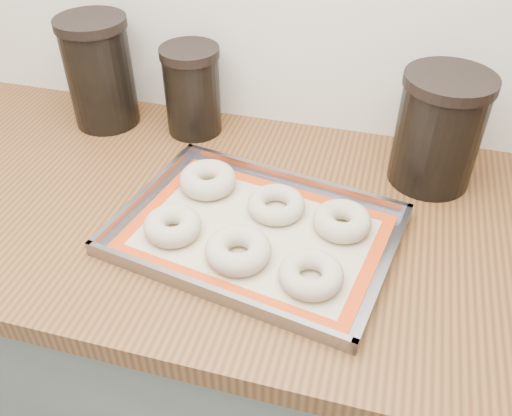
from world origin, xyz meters
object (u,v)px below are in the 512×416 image
(bagel_front_mid, at_px, (238,250))
(bagel_back_right, at_px, (342,221))
(bagel_back_mid, at_px, (276,205))
(canister_left, at_px, (100,72))
(canister_mid, at_px, (192,90))
(canister_right, at_px, (439,130))
(bagel_front_left, at_px, (173,226))
(bagel_back_left, at_px, (208,180))
(bagel_front_right, at_px, (311,274))
(baking_tray, at_px, (256,232))

(bagel_front_mid, height_order, bagel_back_right, same)
(bagel_front_mid, bearing_deg, bagel_back_mid, 76.82)
(bagel_front_mid, height_order, canister_left, canister_left)
(bagel_back_mid, height_order, canister_mid, canister_mid)
(bagel_back_right, relative_size, canister_right, 0.46)
(bagel_front_left, xyz_separation_m, bagel_back_left, (0.01, 0.14, 0.00))
(bagel_back_mid, bearing_deg, canister_left, 153.72)
(bagel_front_right, bearing_deg, bagel_back_left, 141.26)
(bagel_back_left, relative_size, canister_left, 0.46)
(canister_left, bearing_deg, canister_right, -3.05)
(bagel_front_right, xyz_separation_m, bagel_back_right, (0.03, 0.14, 0.00))
(bagel_front_mid, distance_m, canister_left, 0.55)
(bagel_front_mid, bearing_deg, bagel_front_left, 167.40)
(bagel_front_right, relative_size, bagel_back_left, 0.95)
(baking_tray, distance_m, bagel_front_right, 0.14)
(bagel_front_mid, height_order, canister_right, canister_right)
(bagel_front_left, height_order, bagel_back_mid, bagel_front_left)
(bagel_front_mid, bearing_deg, canister_right, 47.17)
(bagel_front_left, height_order, canister_right, canister_right)
(baking_tray, distance_m, canister_mid, 0.38)
(bagel_back_left, height_order, canister_mid, canister_mid)
(canister_right, bearing_deg, canister_mid, 173.91)
(bagel_back_left, bearing_deg, bagel_back_mid, -13.62)
(baking_tray, height_order, canister_mid, canister_mid)
(bagel_front_right, distance_m, bagel_back_mid, 0.18)
(bagel_front_mid, xyz_separation_m, bagel_back_mid, (0.03, 0.13, -0.00))
(canister_right, bearing_deg, canister_left, 176.95)
(bagel_back_mid, height_order, bagel_back_right, bagel_back_right)
(canister_right, bearing_deg, bagel_front_right, -116.66)
(canister_left, bearing_deg, bagel_front_right, -34.75)
(bagel_back_mid, bearing_deg, bagel_back_right, -7.76)
(baking_tray, bearing_deg, bagel_front_right, -38.11)
(bagel_front_right, height_order, bagel_back_mid, bagel_front_right)
(bagel_back_right, bearing_deg, bagel_front_right, -101.66)
(bagel_back_left, bearing_deg, bagel_front_right, -38.74)
(bagel_back_right, bearing_deg, baking_tray, -160.74)
(bagel_back_mid, height_order, canister_right, canister_right)
(bagel_back_left, height_order, canister_left, canister_left)
(bagel_front_left, xyz_separation_m, canister_left, (-0.29, 0.32, 0.10))
(bagel_front_left, bearing_deg, bagel_back_mid, 33.86)
(canister_left, bearing_deg, bagel_back_mid, -26.28)
(baking_tray, relative_size, bagel_front_right, 5.03)
(baking_tray, distance_m, bagel_front_mid, 0.07)
(bagel_front_right, height_order, canister_right, canister_right)
(bagel_back_left, xyz_separation_m, bagel_back_mid, (0.14, -0.03, -0.00))
(bagel_front_mid, height_order, bagel_back_mid, bagel_front_mid)
(bagel_back_left, height_order, canister_right, canister_right)
(baking_tray, relative_size, bagel_back_left, 4.77)
(bagel_back_right, bearing_deg, canister_right, 54.81)
(bagel_front_mid, distance_m, bagel_back_mid, 0.14)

